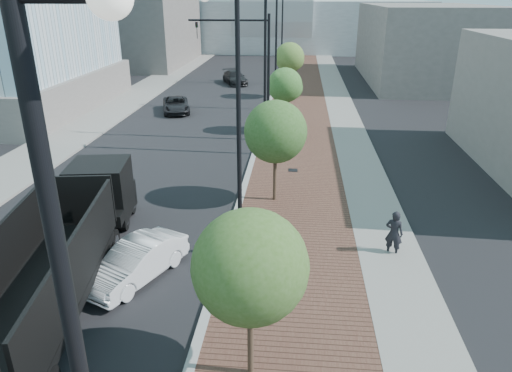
# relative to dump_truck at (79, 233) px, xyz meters

# --- Properties ---
(sidewalk) EXTENTS (7.00, 140.00, 0.12)m
(sidewalk) POSITION_rel_dump_truck_xyz_m (8.49, 31.25, -1.26)
(sidewalk) COLOR #4C2D23
(sidewalk) RESTS_ON ground
(concrete_strip) EXTENTS (2.40, 140.00, 0.13)m
(concrete_strip) POSITION_rel_dump_truck_xyz_m (11.19, 31.25, -1.26)
(concrete_strip) COLOR slate
(concrete_strip) RESTS_ON ground
(curb) EXTENTS (0.30, 140.00, 0.14)m
(curb) POSITION_rel_dump_truck_xyz_m (4.99, 31.25, -1.25)
(curb) COLOR gray
(curb) RESTS_ON ground
(west_sidewalk) EXTENTS (4.00, 140.00, 0.12)m
(west_sidewalk) POSITION_rel_dump_truck_xyz_m (-8.01, 31.25, -1.26)
(west_sidewalk) COLOR slate
(west_sidewalk) RESTS_ON ground
(dump_truck) EXTENTS (4.22, 13.50, 3.13)m
(dump_truck) POSITION_rel_dump_truck_xyz_m (0.00, 0.00, 0.00)
(dump_truck) COLOR black
(dump_truck) RESTS_ON ground
(white_sedan) EXTENTS (2.96, 4.28, 1.34)m
(white_sedan) POSITION_rel_dump_truck_xyz_m (2.25, -0.65, -0.65)
(white_sedan) COLOR silver
(white_sedan) RESTS_ON ground
(dark_car_mid) EXTENTS (3.26, 4.88, 1.24)m
(dark_car_mid) POSITION_rel_dump_truck_xyz_m (-2.50, 23.53, -0.70)
(dark_car_mid) COLOR black
(dark_car_mid) RESTS_ON ground
(dark_car_far) EXTENTS (3.57, 5.11, 1.37)m
(dark_car_far) POSITION_rel_dump_truck_xyz_m (0.59, 37.00, -0.63)
(dark_car_far) COLOR black
(dark_car_far) RESTS_ON ground
(pedestrian) EXTENTS (0.77, 0.65, 1.80)m
(pedestrian) POSITION_rel_dump_truck_xyz_m (11.26, 1.79, -0.42)
(pedestrian) COLOR black
(pedestrian) RESTS_ON ground
(streetlight_1) EXTENTS (1.44, 0.56, 9.21)m
(streetlight_1) POSITION_rel_dump_truck_xyz_m (5.48, 1.25, 3.02)
(streetlight_1) COLOR black
(streetlight_1) RESTS_ON ground
(streetlight_2) EXTENTS (1.72, 0.56, 9.28)m
(streetlight_2) POSITION_rel_dump_truck_xyz_m (5.59, 13.25, 3.50)
(streetlight_2) COLOR black
(streetlight_2) RESTS_ON ground
(streetlight_3) EXTENTS (1.44, 0.56, 9.21)m
(streetlight_3) POSITION_rel_dump_truck_xyz_m (5.48, 25.25, 3.02)
(streetlight_3) COLOR black
(streetlight_3) RESTS_ON ground
(streetlight_4) EXTENTS (1.72, 0.56, 9.28)m
(streetlight_4) POSITION_rel_dump_truck_xyz_m (5.59, 37.25, 3.50)
(streetlight_4) COLOR black
(streetlight_4) RESTS_ON ground
(traffic_mast) EXTENTS (5.09, 0.20, 8.00)m
(traffic_mast) POSITION_rel_dump_truck_xyz_m (4.69, 16.25, 3.66)
(traffic_mast) COLOR black
(traffic_mast) RESTS_ON ground
(tree_0) EXTENTS (2.76, 2.76, 4.65)m
(tree_0) POSITION_rel_dump_truck_xyz_m (6.64, -4.73, 1.94)
(tree_0) COLOR #382619
(tree_0) RESTS_ON ground
(tree_1) EXTENTS (2.83, 2.83, 4.83)m
(tree_1) POSITION_rel_dump_truck_xyz_m (6.64, 6.27, 2.08)
(tree_1) COLOR #382619
(tree_1) RESTS_ON ground
(tree_2) EXTENTS (2.42, 2.37, 4.51)m
(tree_2) POSITION_rel_dump_truck_xyz_m (6.64, 18.27, 1.99)
(tree_2) COLOR #382619
(tree_2) RESTS_ON ground
(tree_3) EXTENTS (2.69, 2.69, 5.05)m
(tree_3) POSITION_rel_dump_truck_xyz_m (6.64, 30.27, 2.37)
(tree_3) COLOR #382619
(tree_3) RESTS_ON ground
(convention_center) EXTENTS (50.00, 30.00, 50.00)m
(convention_center) POSITION_rel_dump_truck_xyz_m (2.99, 76.25, 4.68)
(convention_center) COLOR #9CA2A6
(convention_center) RESTS_ON ground
(commercial_block_nw) EXTENTS (14.00, 20.00, 10.00)m
(commercial_block_nw) POSITION_rel_dump_truck_xyz_m (-15.01, 51.25, 3.68)
(commercial_block_nw) COLOR #5F5955
(commercial_block_nw) RESTS_ON ground
(commercial_block_ne) EXTENTS (12.00, 22.00, 8.00)m
(commercial_block_ne) POSITION_rel_dump_truck_xyz_m (20.99, 41.25, 2.68)
(commercial_block_ne) COLOR #5F5955
(commercial_block_ne) RESTS_ON ground
(utility_cover_1) EXTENTS (0.50, 0.50, 0.02)m
(utility_cover_1) POSITION_rel_dump_truck_xyz_m (7.39, -0.75, -1.19)
(utility_cover_1) COLOR black
(utility_cover_1) RESTS_ON sidewalk
(utility_cover_2) EXTENTS (0.50, 0.50, 0.02)m
(utility_cover_2) POSITION_rel_dump_truck_xyz_m (7.39, 10.25, -1.19)
(utility_cover_2) COLOR black
(utility_cover_2) RESTS_ON sidewalk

